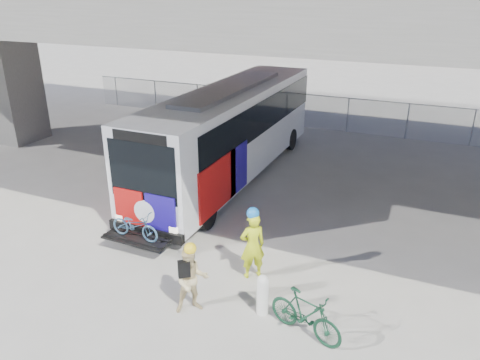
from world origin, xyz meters
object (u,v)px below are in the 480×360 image
Objects in this scene: bus at (231,126)px; cyclist_tan at (191,279)px; cyclist_hivis at (253,244)px; bike_parked at (305,315)px; bollard at (263,293)px.

cyclist_tan is at bearing -71.41° from bus.
cyclist_hivis is (3.53, -6.34, -1.13)m from bus.
cyclist_tan is 1.00× the size of bike_parked.
cyclist_hivis is 1.11× the size of cyclist_tan.
bollard is 0.57× the size of cyclist_tan.
bus is at bearing 71.00° from cyclist_tan.
bike_parked is at bearing -55.58° from bus.
bike_parked is at bearing -16.23° from bollard.
cyclist_hivis reaches higher than bollard.
bus reaches higher than bollard.
bollard is at bearing -60.48° from bus.
cyclist_tan is at bearing 112.68° from bike_parked.
bike_parked is at bearing -32.62° from cyclist_tan.
bike_parked is (1.14, -0.33, -0.01)m from bollard.
bollard is at bearing 91.47° from bike_parked.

